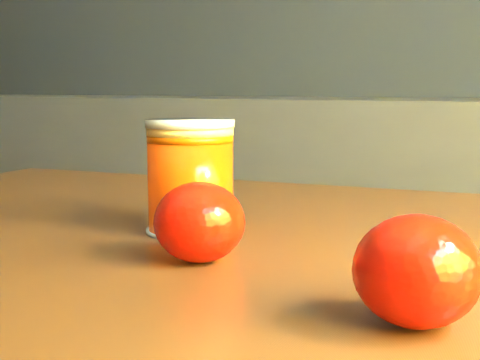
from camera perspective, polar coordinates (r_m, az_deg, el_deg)
The scene contains 4 objects.
kitchen_counter at distance 1.99m, azimuth 2.97°, elevation -6.07°, with size 3.15×0.60×0.90m, color #525358.
juice_glass at distance 0.56m, azimuth -4.24°, elevation 0.25°, with size 0.07×0.07×0.09m.
orange_front at distance 0.46m, azimuth -3.49°, elevation -3.60°, with size 0.06×0.06×0.06m, color red.
orange_back at distance 0.35m, azimuth 14.85°, elevation -7.51°, with size 0.07×0.07×0.06m, color red.
Camera 1 is at (1.02, -0.19, 0.92)m, focal length 50.00 mm.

